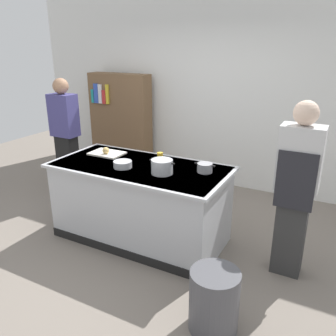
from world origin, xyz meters
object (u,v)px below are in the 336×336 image
object	(u,v)px
sauce_pan	(205,168)
juice_cup	(160,157)
stock_pot	(162,167)
mixing_bowl	(123,164)
bookshelf	(121,124)
person_guest	(66,135)
person_chef	(296,188)
trash_bin	(214,301)
onion	(106,151)

from	to	relation	value
sauce_pan	juice_cup	xyz separation A→B (m)	(-0.59, 0.10, 0.00)
stock_pot	juice_cup	size ratio (longest dim) A/B	2.90
mixing_bowl	bookshelf	bearing A→B (deg)	125.65
person_guest	juice_cup	bearing A→B (deg)	60.84
mixing_bowl	juice_cup	bearing A→B (deg)	56.96
person_chef	bookshelf	world-z (taller)	person_chef
sauce_pan	mixing_bowl	xyz separation A→B (m)	(-0.84, -0.28, -0.01)
juice_cup	person_guest	world-z (taller)	person_guest
sauce_pan	trash_bin	xyz separation A→B (m)	(0.54, -1.07, -0.69)
sauce_pan	juice_cup	size ratio (longest dim) A/B	2.26
mixing_bowl	juice_cup	xyz separation A→B (m)	(0.25, 0.39, 0.01)
person_chef	person_guest	world-z (taller)	same
juice_cup	trash_bin	bearing A→B (deg)	-45.95
onion	trash_bin	world-z (taller)	onion
stock_pot	bookshelf	size ratio (longest dim) A/B	0.17
person_guest	bookshelf	world-z (taller)	person_guest
sauce_pan	person_chef	bearing A→B (deg)	-1.32
mixing_bowl	juice_cup	world-z (taller)	juice_cup
juice_cup	person_guest	bearing A→B (deg)	168.55
onion	sauce_pan	distance (m)	1.27
onion	person_guest	distance (m)	1.20
trash_bin	bookshelf	world-z (taller)	bookshelf
stock_pot	person_chef	bearing A→B (deg)	9.78
onion	stock_pot	size ratio (longest dim) A/B	0.28
onion	mixing_bowl	distance (m)	0.50
onion	sauce_pan	xyz separation A→B (m)	(1.27, 0.02, -0.01)
trash_bin	person_guest	world-z (taller)	person_guest
juice_cup	onion	bearing A→B (deg)	-169.69
bookshelf	trash_bin	bearing A→B (deg)	-44.48
mixing_bowl	bookshelf	distance (m)	2.38
stock_pot	bookshelf	world-z (taller)	bookshelf
mixing_bowl	onion	bearing A→B (deg)	148.28
stock_pot	juice_cup	world-z (taller)	stock_pot
juice_cup	trash_bin	size ratio (longest dim) A/B	0.19
onion	mixing_bowl	bearing A→B (deg)	-31.72
sauce_pan	trash_bin	size ratio (longest dim) A/B	0.43
sauce_pan	mixing_bowl	distance (m)	0.89
sauce_pan	trash_bin	distance (m)	1.38
onion	bookshelf	distance (m)	1.93
onion	bookshelf	world-z (taller)	bookshelf
stock_pot	person_guest	size ratio (longest dim) A/B	0.17
mixing_bowl	person_guest	distance (m)	1.70
person_chef	bookshelf	bearing A→B (deg)	66.98
trash_bin	onion	bearing A→B (deg)	149.93
person_chef	onion	bearing A→B (deg)	94.96
onion	juice_cup	world-z (taller)	onion
bookshelf	onion	bearing A→B (deg)	-60.05
person_chef	person_guest	size ratio (longest dim) A/B	1.00
onion	person_guest	world-z (taller)	person_guest
trash_bin	sauce_pan	bearing A→B (deg)	116.82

